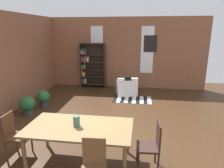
# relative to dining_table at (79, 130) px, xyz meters

# --- Properties ---
(ground_plane) EXTENTS (11.84, 11.84, 0.00)m
(ground_plane) POSITION_rel_dining_table_xyz_m (0.26, 1.08, -0.70)
(ground_plane) COLOR #3D2615
(back_wall_brick) EXTENTS (7.45, 0.12, 3.15)m
(back_wall_brick) POSITION_rel_dining_table_xyz_m (0.26, 5.69, 0.87)
(back_wall_brick) COLOR brown
(back_wall_brick) RESTS_ON ground
(window_pane_0) EXTENTS (0.55, 0.02, 2.05)m
(window_pane_0) POSITION_rel_dining_table_xyz_m (-0.87, 5.62, 1.03)
(window_pane_0) COLOR white
(window_pane_1) EXTENTS (0.55, 0.02, 2.05)m
(window_pane_1) POSITION_rel_dining_table_xyz_m (1.39, 5.62, 1.03)
(window_pane_1) COLOR white
(dining_table) EXTENTS (2.05, 1.08, 0.78)m
(dining_table) POSITION_rel_dining_table_xyz_m (0.00, 0.00, 0.00)
(dining_table) COLOR brown
(dining_table) RESTS_ON ground
(vase_on_table) EXTENTS (0.13, 0.13, 0.22)m
(vase_on_table) POSITION_rel_dining_table_xyz_m (-0.05, 0.00, 0.18)
(vase_on_table) COLOR #4C7266
(vase_on_table) RESTS_ON dining_table
(tealight_candle_0) EXTENTS (0.04, 0.04, 0.05)m
(tealight_candle_0) POSITION_rel_dining_table_xyz_m (-0.14, 0.20, 0.10)
(tealight_candle_0) COLOR silver
(tealight_candle_0) RESTS_ON dining_table
(dining_chair_head_left) EXTENTS (0.41, 0.41, 0.95)m
(dining_chair_head_left) POSITION_rel_dining_table_xyz_m (-1.40, -0.00, -0.19)
(dining_chair_head_left) COLOR #4F2F1C
(dining_chair_head_left) RESTS_ON ground
(dining_chair_near_right) EXTENTS (0.42, 0.42, 0.95)m
(dining_chair_near_right) POSITION_rel_dining_table_xyz_m (0.46, -0.77, -0.19)
(dining_chair_near_right) COLOR brown
(dining_chair_near_right) RESTS_ON ground
(dining_chair_head_right) EXTENTS (0.43, 0.43, 0.95)m
(dining_chair_head_right) POSITION_rel_dining_table_xyz_m (1.40, 0.01, -0.19)
(dining_chair_head_right) COLOR #34211D
(dining_chair_head_right) RESTS_ON ground
(bookshelf_tall) EXTENTS (1.13, 0.31, 2.03)m
(bookshelf_tall) POSITION_rel_dining_table_xyz_m (-1.11, 5.44, 0.32)
(bookshelf_tall) COLOR #2D2319
(bookshelf_tall) RESTS_ON ground
(armchair_white) EXTENTS (0.97, 0.97, 0.75)m
(armchair_white) POSITION_rel_dining_table_xyz_m (0.58, 4.53, -0.43)
(armchair_white) COLOR white
(armchair_white) RESTS_ON ground
(potted_plant_by_shelf) EXTENTS (0.42, 0.42, 0.59)m
(potted_plant_by_shelf) POSITION_rel_dining_table_xyz_m (-2.14, 2.72, -0.38)
(potted_plant_by_shelf) COLOR #333338
(potted_plant_by_shelf) RESTS_ON ground
(potted_plant_corner) EXTENTS (0.47, 0.47, 0.59)m
(potted_plant_corner) POSITION_rel_dining_table_xyz_m (-2.35, 2.05, -0.39)
(potted_plant_corner) COLOR #333338
(potted_plant_corner) RESTS_ON ground
(striped_rug) EXTENTS (1.45, 0.86, 0.01)m
(striped_rug) POSITION_rel_dining_table_xyz_m (0.86, 3.91, -0.70)
(striped_rug) COLOR black
(striped_rug) RESTS_ON ground
(framed_picture) EXTENTS (0.56, 0.03, 0.72)m
(framed_picture) POSITION_rel_dining_table_xyz_m (1.52, 5.61, 1.30)
(framed_picture) COLOR black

